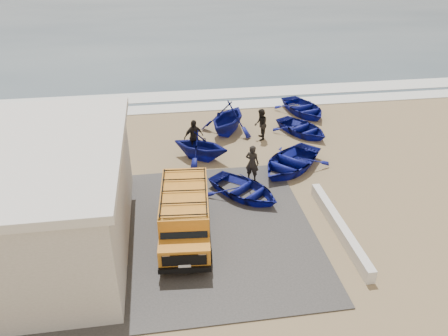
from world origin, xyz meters
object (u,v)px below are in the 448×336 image
boat_near_left (244,190)px  boat_near_right (290,162)px  boat_mid_left (200,145)px  building (13,200)px  van (185,213)px  boat_far_left (228,118)px  parapet (339,227)px  fisherman_front (252,163)px  boat_mid_right (302,128)px  fisherman_back (194,137)px  fisherman_middle (261,125)px  boat_far_right (303,108)px

boat_near_left → boat_near_right: size_ratio=0.85×
boat_mid_left → building: bearing=160.7°
van → boat_far_left: 10.34m
parapet → boat_near_left: bearing=135.5°
boat_far_left → fisherman_front: (0.30, -5.80, -0.04)m
parapet → boat_mid_right: (1.46, 9.64, 0.10)m
boat_near_left → boat_near_right: boat_near_right is taller
parapet → fisherman_front: (-2.66, 4.74, 0.67)m
boat_mid_right → fisherman_back: (-6.68, -1.57, 0.61)m
fisherman_back → fisherman_middle: bearing=-5.4°
building → boat_near_left: (9.17, 2.27, -1.78)m
boat_far_left → fisherman_back: size_ratio=1.88×
parapet → fisherman_back: 9.64m
boat_mid_left → parapet: bearing=-115.3°
parapet → van: 6.32m
van → fisherman_middle: van is taller
building → boat_near_right: size_ratio=2.18×
boat_mid_right → fisherman_middle: size_ratio=1.95×
van → boat_mid_left: size_ratio=1.59×
boat_near_left → boat_near_right: (2.85, 2.23, 0.07)m
fisherman_back → van: bearing=-120.0°
boat_mid_right → boat_far_left: bearing=140.3°
boat_mid_left → boat_far_right: boat_mid_left is taller
van → boat_mid_left: van is taller
boat_far_left → fisherman_middle: boat_far_left is taller
parapet → boat_near_left: 4.67m
building → boat_mid_right: (13.96, 8.64, -1.79)m
boat_near_right → boat_far_left: size_ratio=1.16×
boat_near_right → boat_near_left: bearing=-95.5°
boat_far_right → fisherman_back: (-7.75, -4.71, 0.56)m
parapet → fisherman_middle: size_ratio=3.21×
building → boat_far_left: building is taller
van → boat_near_right: bearing=44.5°
boat_mid_left → fisherman_middle: (3.73, 1.96, 0.12)m
fisherman_front → fisherman_middle: bearing=-76.2°
boat_mid_left → boat_far_left: boat_far_left is taller
boat_mid_right → boat_far_left: 4.55m
boat_near_left → boat_far_right: bearing=18.4°
fisherman_middle → fisherman_back: fisherman_back is taller
boat_near_right → boat_far_right: (3.02, 7.28, -0.03)m
building → boat_mid_right: building is taller
boat_near_right → boat_far_left: bearing=162.6°
boat_far_right → fisherman_middle: size_ratio=2.18×
boat_mid_right → boat_far_left: boat_far_left is taller
van → boat_near_left: van is taller
building → boat_near_right: bearing=20.5°
boat_mid_left → fisherman_back: fisherman_back is taller
boat_near_left → boat_mid_right: boat_near_left is taller
boat_near_right → fisherman_middle: fisherman_middle is taller
boat_mid_right → fisherman_front: fisherman_front is taller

